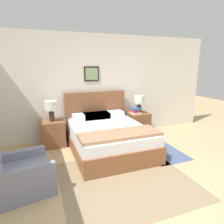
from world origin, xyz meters
The scene contains 15 objects.
ground_plane centered at (0.00, 0.00, 0.00)m, with size 16.00×16.00×0.00m, color tan.
wall_back centered at (0.00, 2.71, 1.30)m, with size 7.00×0.09×2.60m.
area_rug_main centered at (0.05, 0.44, 0.00)m, with size 2.08×1.92×0.01m.
area_rug_bedside centered at (1.25, 1.30, 0.00)m, with size 0.78×1.41×0.01m.
bed centered at (0.19, 1.67, 0.32)m, with size 1.57×2.00×1.19m.
armchair centered at (-1.52, 0.72, 0.26)m, with size 0.89×0.87×0.76m.
nightstand_near_window centered at (-0.92, 2.37, 0.30)m, with size 0.52×0.54×0.60m.
nightstand_by_door centered at (1.30, 2.37, 0.30)m, with size 0.52×0.54×0.60m.
table_lamp_near_window centered at (-0.93, 2.35, 0.92)m, with size 0.27×0.27×0.47m.
table_lamp_by_door centered at (1.31, 2.35, 0.92)m, with size 0.27×0.27×0.47m.
book_thick_bottom centered at (1.18, 2.32, 0.62)m, with size 0.22×0.26×0.04m.
book_hardcover_middle centered at (1.18, 2.32, 0.65)m, with size 0.24×0.26×0.02m.
book_novel_upper centered at (1.18, 2.32, 0.68)m, with size 0.21×0.25×0.03m.
book_slim_near_top centered at (1.18, 2.32, 0.71)m, with size 0.20×0.26×0.03m.
book_paperback_top centered at (1.18, 2.32, 0.74)m, with size 0.22×0.25×0.04m.
Camera 1 is at (-1.20, -2.23, 1.86)m, focal length 32.00 mm.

